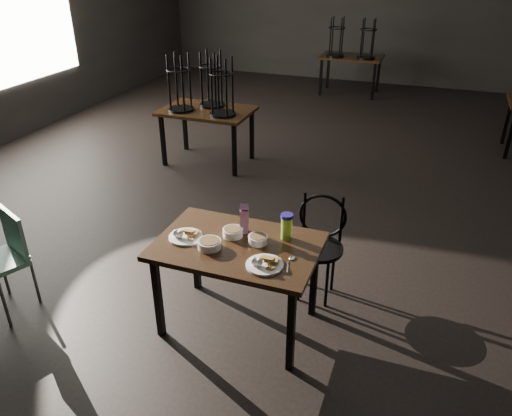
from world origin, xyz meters
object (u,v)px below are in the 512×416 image
at_px(water_bottle, 287,226).
at_px(bentwood_chair, 319,239).
at_px(juice_carton, 244,219).
at_px(school_chair, 4,254).
at_px(main_table, 237,253).

distance_m(water_bottle, bentwood_chair, 0.58).
bearing_deg(water_bottle, juice_carton, -176.61).
bearing_deg(water_bottle, school_chair, -163.86).
relative_size(juice_carton, water_bottle, 1.18).
height_order(water_bottle, bentwood_chair, water_bottle).
bearing_deg(bentwood_chair, water_bottle, -114.49).
bearing_deg(water_bottle, bentwood_chair, 70.22).
bearing_deg(school_chair, juice_carton, 42.67).
height_order(water_bottle, school_chair, water_bottle).
xyz_separation_m(juice_carton, school_chair, (-1.83, -0.60, -0.35)).
distance_m(main_table, school_chair, 1.90).
relative_size(main_table, water_bottle, 5.84).
bearing_deg(bentwood_chair, school_chair, -159.95).
xyz_separation_m(main_table, juice_carton, (-0.01, 0.18, 0.19)).
bearing_deg(juice_carton, school_chair, -161.70).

